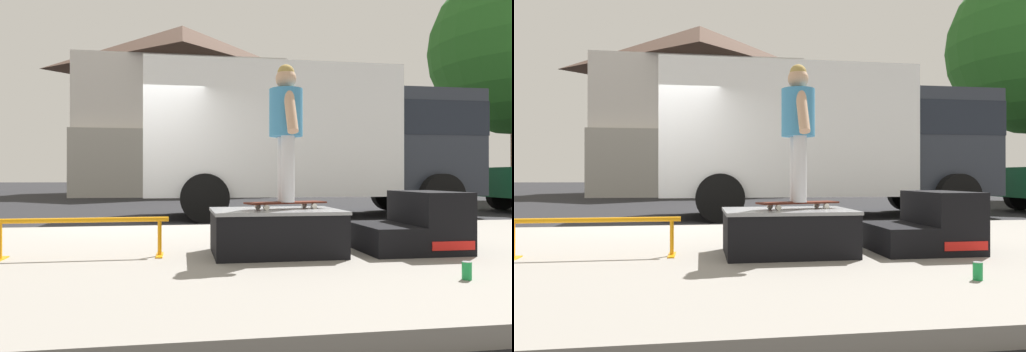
# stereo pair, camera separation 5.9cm
# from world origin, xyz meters

# --- Properties ---
(ground_plane) EXTENTS (140.00, 140.00, 0.00)m
(ground_plane) POSITION_xyz_m (0.00, 0.00, 0.00)
(ground_plane) COLOR black
(sidewalk_slab) EXTENTS (50.00, 5.00, 0.12)m
(sidewalk_slab) POSITION_xyz_m (0.00, -3.00, 0.06)
(sidewalk_slab) COLOR gray
(sidewalk_slab) RESTS_ON ground
(skate_box) EXTENTS (1.18, 0.84, 0.41)m
(skate_box) POSITION_xyz_m (1.69, -3.30, 0.34)
(skate_box) COLOR black
(skate_box) RESTS_ON sidewalk_slab
(kicker_ramp) EXTENTS (0.93, 0.86, 0.57)m
(kicker_ramp) POSITION_xyz_m (3.07, -3.30, 0.36)
(kicker_ramp) COLOR black
(kicker_ramp) RESTS_ON sidewalk_slab
(grind_rail) EXTENTS (1.51, 0.28, 0.35)m
(grind_rail) POSITION_xyz_m (-0.04, -3.23, 0.39)
(grind_rail) COLOR orange
(grind_rail) RESTS_ON sidewalk_slab
(skateboard) EXTENTS (0.80, 0.41, 0.07)m
(skateboard) POSITION_xyz_m (1.79, -3.29, 0.59)
(skateboard) COLOR #4C1E14
(skateboard) RESTS_ON skate_box
(skater_kid) EXTENTS (0.31, 0.66, 1.28)m
(skater_kid) POSITION_xyz_m (1.79, -3.29, 1.36)
(skater_kid) COLOR silver
(skater_kid) RESTS_ON skateboard
(soda_can) EXTENTS (0.07, 0.07, 0.13)m
(soda_can) POSITION_xyz_m (2.79, -4.57, 0.18)
(soda_can) COLOR #198C3F
(soda_can) RESTS_ON sidewalk_slab
(box_truck) EXTENTS (6.91, 2.63, 3.05)m
(box_truck) POSITION_xyz_m (3.62, 2.20, 1.70)
(box_truck) COLOR white
(box_truck) RESTS_ON ground
(house_behind) EXTENTS (9.54, 8.23, 8.40)m
(house_behind) POSITION_xyz_m (0.86, 15.89, 4.24)
(house_behind) COLOR silver
(house_behind) RESTS_ON ground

